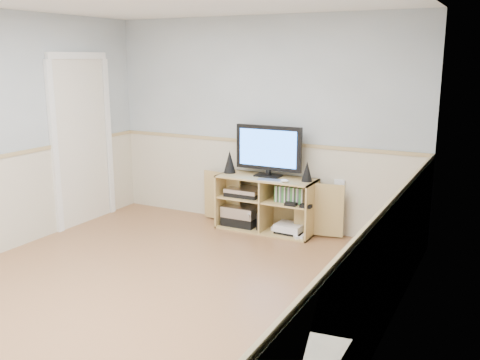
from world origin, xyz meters
name	(u,v)px	position (x,y,z in m)	size (l,w,h in m)	color
room	(151,153)	(-0.06, 0.12, 1.22)	(4.04, 4.54, 2.54)	#AB784C
media_cabinet	(268,202)	(0.19, 2.05, 0.33)	(1.83, 0.44, 0.65)	tan
monitor	(268,149)	(0.19, 2.05, 0.97)	(0.81, 0.18, 0.60)	black
speaker_left	(230,162)	(-0.32, 2.02, 0.78)	(0.15, 0.15, 0.27)	black
speaker_right	(307,171)	(0.68, 2.02, 0.76)	(0.12, 0.12, 0.23)	black
keyboard	(271,180)	(0.30, 1.86, 0.66)	(0.30, 0.12, 0.01)	silver
mouse	(284,181)	(0.47, 1.86, 0.67)	(0.10, 0.06, 0.04)	white
av_components	(242,209)	(-0.13, 2.00, 0.22)	(0.51, 0.31, 0.47)	black
game_consoles	(289,228)	(0.49, 1.99, 0.07)	(0.45, 0.30, 0.11)	white
game_cases	(290,194)	(0.50, 1.98, 0.48)	(0.34, 0.14, 0.19)	#3F8C3F
wall_outlet	(340,185)	(1.00, 2.23, 0.60)	(0.12, 0.03, 0.12)	white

